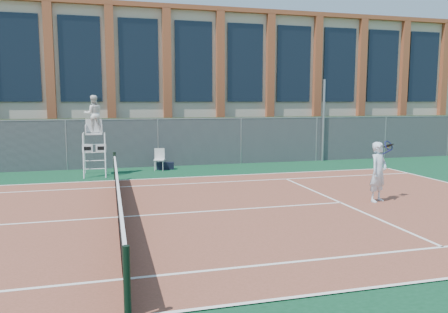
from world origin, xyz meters
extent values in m
plane|color=#233814|center=(0.00, 0.00, 0.00)|extent=(120.00, 120.00, 0.00)
cube|color=#0C391F|center=(0.00, 1.00, 0.01)|extent=(36.00, 20.00, 0.01)
cube|color=brown|center=(0.00, 0.00, 0.02)|extent=(23.77, 10.97, 0.02)
cylinder|color=black|center=(0.00, -5.60, 0.55)|extent=(0.10, 0.10, 1.10)
cylinder|color=black|center=(0.00, 5.60, 0.55)|extent=(0.10, 0.10, 1.10)
cube|color=black|center=(0.00, 0.00, 0.46)|extent=(0.03, 11.00, 0.86)
cube|color=white|center=(0.00, 0.00, 0.92)|extent=(0.06, 11.20, 0.07)
cube|color=black|center=(0.00, 10.00, 1.10)|extent=(40.00, 1.40, 2.20)
cube|color=beige|center=(0.00, 18.00, 4.00)|extent=(44.00, 10.00, 8.00)
cube|color=#974A2B|center=(0.00, 18.00, 8.10)|extent=(45.00, 10.60, 0.25)
cylinder|color=#9EA0A5|center=(10.31, 8.70, 2.06)|extent=(0.12, 0.12, 4.11)
cylinder|color=white|center=(-1.18, 6.54, 0.86)|extent=(0.05, 0.49, 1.80)
cylinder|color=white|center=(-0.35, 6.54, 0.86)|extent=(0.05, 0.49, 1.80)
cylinder|color=white|center=(-1.18, 7.46, 0.86)|extent=(0.05, 0.49, 1.80)
cylinder|color=white|center=(-0.35, 7.46, 0.86)|extent=(0.05, 0.49, 1.80)
cube|color=white|center=(-0.76, 7.00, 1.71)|extent=(0.64, 0.55, 0.06)
cube|color=white|center=(-0.76, 7.26, 2.03)|extent=(0.64, 0.05, 0.55)
cube|color=white|center=(-1.02, 6.63, 1.16)|extent=(0.40, 0.03, 0.31)
cube|color=white|center=(-0.51, 6.63, 1.16)|extent=(0.40, 0.03, 0.31)
imported|color=white|center=(-0.76, 7.05, 2.50)|extent=(0.83, 0.70, 1.52)
cube|color=silver|center=(1.91, 7.66, 0.47)|extent=(0.53, 0.53, 0.04)
cube|color=silver|center=(1.95, 7.85, 0.73)|extent=(0.44, 0.14, 0.47)
cylinder|color=silver|center=(1.69, 7.53, 0.23)|extent=(0.03, 0.03, 0.44)
cylinder|color=silver|center=(2.04, 7.44, 0.23)|extent=(0.03, 0.03, 0.44)
cylinder|color=silver|center=(1.78, 7.87, 0.23)|extent=(0.03, 0.03, 0.44)
cylinder|color=silver|center=(2.12, 7.79, 0.23)|extent=(0.03, 0.03, 0.44)
cube|color=black|center=(2.19, 7.85, 0.17)|extent=(0.78, 0.38, 0.32)
cube|color=black|center=(2.15, 8.31, 0.12)|extent=(0.58, 0.31, 0.22)
imported|color=silver|center=(7.54, -0.13, 0.92)|extent=(0.77, 0.66, 1.79)
torus|color=navy|center=(8.02, 0.10, 1.68)|extent=(0.38, 0.30, 0.30)
sphere|color=#CCE533|center=(8.12, 0.28, 1.63)|extent=(0.07, 0.07, 0.07)
camera|label=1|loc=(-0.17, -11.35, 3.00)|focal=35.00mm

